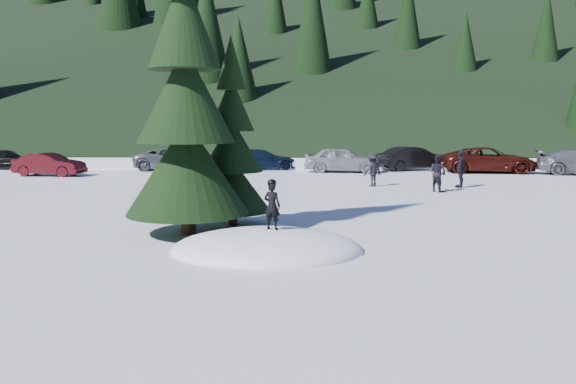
{
  "coord_description": "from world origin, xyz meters",
  "views": [
    {
      "loc": [
        0.87,
        -12.71,
        2.95
      ],
      "look_at": [
        0.43,
        2.12,
        1.1
      ],
      "focal_mm": 35.0,
      "sensor_mm": 36.0,
      "label": 1
    }
  ],
  "objects_px": {
    "child_skier": "(272,206)",
    "adult_0": "(438,173)",
    "car_2": "(175,159)",
    "spruce_tall": "(186,108)",
    "car_4": "(342,159)",
    "adult_1": "(461,169)",
    "car_3": "(262,160)",
    "car_1": "(50,165)",
    "car_6": "(489,160)",
    "car_5": "(413,159)",
    "car_0": "(5,159)",
    "spruce_short": "(232,152)",
    "adult_2": "(373,170)"
  },
  "relations": [
    {
      "from": "car_3",
      "to": "adult_2",
      "type": "bearing_deg",
      "value": -160.34
    },
    {
      "from": "child_skier",
      "to": "car_3",
      "type": "relative_size",
      "value": 0.25
    },
    {
      "from": "spruce_tall",
      "to": "adult_0",
      "type": "height_order",
      "value": "spruce_tall"
    },
    {
      "from": "car_2",
      "to": "child_skier",
      "type": "bearing_deg",
      "value": -165.53
    },
    {
      "from": "adult_2",
      "to": "car_3",
      "type": "xyz_separation_m",
      "value": [
        -5.82,
        9.04,
        -0.12
      ]
    },
    {
      "from": "child_skier",
      "to": "car_1",
      "type": "distance_m",
      "value": 22.17
    },
    {
      "from": "spruce_tall",
      "to": "adult_1",
      "type": "xyz_separation_m",
      "value": [
        10.15,
        11.06,
        -2.46
      ]
    },
    {
      "from": "child_skier",
      "to": "car_2",
      "type": "height_order",
      "value": "child_skier"
    },
    {
      "from": "child_skier",
      "to": "car_0",
      "type": "distance_m",
      "value": 28.53
    },
    {
      "from": "child_skier",
      "to": "adult_0",
      "type": "height_order",
      "value": "adult_0"
    },
    {
      "from": "car_6",
      "to": "adult_0",
      "type": "bearing_deg",
      "value": 156.01
    },
    {
      "from": "car_1",
      "to": "car_5",
      "type": "height_order",
      "value": "car_5"
    },
    {
      "from": "car_3",
      "to": "car_0",
      "type": "bearing_deg",
      "value": 77.46
    },
    {
      "from": "spruce_short",
      "to": "car_3",
      "type": "bearing_deg",
      "value": 91.86
    },
    {
      "from": "car_1",
      "to": "car_3",
      "type": "xyz_separation_m",
      "value": [
        11.41,
        4.46,
        0.0
      ]
    },
    {
      "from": "adult_0",
      "to": "adult_1",
      "type": "bearing_deg",
      "value": -76.29
    },
    {
      "from": "car_1",
      "to": "car_4",
      "type": "bearing_deg",
      "value": -74.84
    },
    {
      "from": "adult_1",
      "to": "car_2",
      "type": "bearing_deg",
      "value": -95.47
    },
    {
      "from": "car_1",
      "to": "car_3",
      "type": "height_order",
      "value": "car_3"
    },
    {
      "from": "car_5",
      "to": "car_6",
      "type": "relative_size",
      "value": 0.82
    },
    {
      "from": "adult_1",
      "to": "car_6",
      "type": "bearing_deg",
      "value": 179.07
    },
    {
      "from": "child_skier",
      "to": "adult_1",
      "type": "height_order",
      "value": "adult_1"
    },
    {
      "from": "spruce_tall",
      "to": "spruce_short",
      "type": "relative_size",
      "value": 1.6
    },
    {
      "from": "child_skier",
      "to": "adult_2",
      "type": "height_order",
      "value": "child_skier"
    },
    {
      "from": "car_1",
      "to": "car_2",
      "type": "bearing_deg",
      "value": -51.14
    },
    {
      "from": "spruce_tall",
      "to": "adult_0",
      "type": "xyz_separation_m",
      "value": [
        8.74,
        9.43,
        -2.51
      ]
    },
    {
      "from": "adult_0",
      "to": "car_1",
      "type": "bearing_deg",
      "value": 36.26
    },
    {
      "from": "spruce_tall",
      "to": "adult_2",
      "type": "xyz_separation_m",
      "value": [
        6.2,
        11.4,
        -2.56
      ]
    },
    {
      "from": "spruce_tall",
      "to": "car_4",
      "type": "distance_m",
      "value": 19.69
    },
    {
      "from": "spruce_tall",
      "to": "adult_0",
      "type": "distance_m",
      "value": 13.1
    },
    {
      "from": "spruce_tall",
      "to": "car_4",
      "type": "xyz_separation_m",
      "value": [
        5.3,
        18.79,
        -2.56
      ]
    },
    {
      "from": "child_skier",
      "to": "adult_0",
      "type": "bearing_deg",
      "value": -99.51
    },
    {
      "from": "spruce_short",
      "to": "adult_0",
      "type": "distance_m",
      "value": 11.23
    },
    {
      "from": "adult_2",
      "to": "car_2",
      "type": "bearing_deg",
      "value": -72.41
    },
    {
      "from": "car_0",
      "to": "car_5",
      "type": "height_order",
      "value": "car_5"
    },
    {
      "from": "car_0",
      "to": "car_5",
      "type": "relative_size",
      "value": 0.87
    },
    {
      "from": "car_2",
      "to": "car_3",
      "type": "height_order",
      "value": "car_2"
    },
    {
      "from": "car_4",
      "to": "car_6",
      "type": "distance_m",
      "value": 8.64
    },
    {
      "from": "spruce_tall",
      "to": "car_6",
      "type": "relative_size",
      "value": 1.61
    },
    {
      "from": "adult_0",
      "to": "adult_1",
      "type": "relative_size",
      "value": 0.94
    },
    {
      "from": "car_5",
      "to": "car_6",
      "type": "bearing_deg",
      "value": -131.33
    },
    {
      "from": "adult_0",
      "to": "adult_2",
      "type": "xyz_separation_m",
      "value": [
        -2.53,
        1.97,
        -0.05
      ]
    },
    {
      "from": "car_4",
      "to": "car_5",
      "type": "distance_m",
      "value": 4.74
    },
    {
      "from": "spruce_tall",
      "to": "child_skier",
      "type": "height_order",
      "value": "spruce_tall"
    },
    {
      "from": "car_3",
      "to": "car_5",
      "type": "bearing_deg",
      "value": -103.87
    },
    {
      "from": "car_3",
      "to": "car_4",
      "type": "relative_size",
      "value": 0.98
    },
    {
      "from": "child_skier",
      "to": "car_0",
      "type": "xyz_separation_m",
      "value": [
        -18.17,
        21.99,
        -0.38
      ]
    },
    {
      "from": "child_skier",
      "to": "car_3",
      "type": "distance_m",
      "value": 22.24
    },
    {
      "from": "child_skier",
      "to": "car_5",
      "type": "relative_size",
      "value": 0.25
    },
    {
      "from": "car_2",
      "to": "car_6",
      "type": "distance_m",
      "value": 18.93
    }
  ]
}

